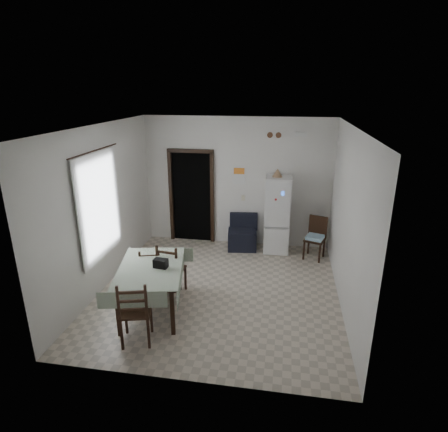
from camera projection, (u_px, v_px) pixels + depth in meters
name	position (u px, v px, depth m)	size (l,w,h in m)	color
ground	(219.00, 290.00, 6.78)	(4.50, 4.50, 0.00)	beige
ceiling	(219.00, 127.00, 5.84)	(4.20, 4.50, 0.02)	white
wall_back	(237.00, 183.00, 8.41)	(4.20, 0.02, 2.90)	white
wall_front	(184.00, 278.00, 4.21)	(4.20, 0.02, 2.90)	white
wall_left	(103.00, 208.00, 6.64)	(0.02, 4.50, 2.90)	white
wall_right	(348.00, 221.00, 5.98)	(0.02, 4.50, 2.90)	white
doorway	(194.00, 195.00, 8.89)	(1.06, 0.52, 2.22)	black
window_recess	(94.00, 206.00, 6.43)	(0.10, 1.20, 1.60)	silver
curtain	(100.00, 206.00, 6.41)	(0.02, 1.45, 1.85)	white
curtain_rod	(94.00, 151.00, 6.10)	(0.02, 0.02, 1.60)	black
calendar	(239.00, 175.00, 8.33)	(0.28, 0.02, 0.40)	white
calendar_image	(239.00, 171.00, 8.29)	(0.24, 0.01, 0.14)	orange
light_switch	(243.00, 198.00, 8.49)	(0.08, 0.02, 0.12)	beige
vent_left	(270.00, 135.00, 7.93)	(0.12, 0.12, 0.03)	brown
vent_right	(279.00, 135.00, 7.91)	(0.12, 0.12, 0.03)	brown
emergency_light	(301.00, 134.00, 7.80)	(0.25, 0.07, 0.09)	white
fridge	(277.00, 215.00, 8.16)	(0.55, 0.55, 1.69)	white
tan_cone	(277.00, 173.00, 7.86)	(0.22, 0.22, 0.18)	tan
navy_seat	(242.00, 232.00, 8.43)	(0.63, 0.61, 0.77)	black
corner_chair	(315.00, 239.00, 7.90)	(0.39, 0.39, 0.90)	black
dining_table	(152.00, 289.00, 6.05)	(0.99, 1.50, 0.78)	#A1B097
black_bag	(161.00, 263.00, 5.89)	(0.22, 0.13, 0.14)	black
dining_chair_far_left	(151.00, 270.00, 6.58)	(0.37, 0.37, 0.86)	black
dining_chair_far_right	(172.00, 268.00, 6.54)	(0.41, 0.41, 0.96)	black
dining_chair_near_head	(136.00, 310.00, 5.27)	(0.43, 0.43, 1.00)	black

